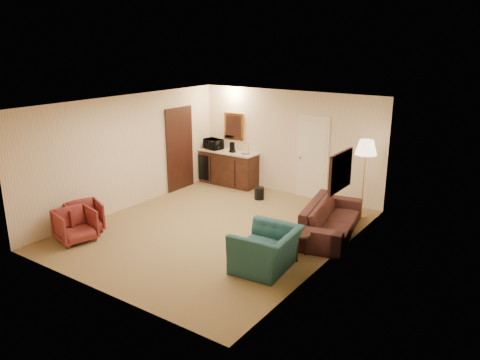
{
  "coord_description": "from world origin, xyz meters",
  "views": [
    {
      "loc": [
        5.5,
        -7.11,
        3.75
      ],
      "look_at": [
        0.25,
        0.5,
        0.99
      ],
      "focal_mm": 35.0,
      "sensor_mm": 36.0,
      "label": 1
    }
  ],
  "objects_px": {
    "rose_chair_far": "(84,216)",
    "coffee_table": "(288,242)",
    "microwave": "(213,143)",
    "teal_armchair": "(266,243)",
    "wetbar_cabinet": "(229,168)",
    "coffee_maker": "(232,147)",
    "rose_chair_near": "(75,224)",
    "floor_lamp": "(364,179)",
    "sofa": "(331,213)",
    "waste_bin": "(259,193)"
  },
  "relations": [
    {
      "from": "teal_armchair",
      "to": "rose_chair_far",
      "type": "distance_m",
      "value": 3.97
    },
    {
      "from": "rose_chair_far",
      "to": "coffee_maker",
      "type": "xyz_separation_m",
      "value": [
        0.65,
        4.27,
        0.71
      ]
    },
    {
      "from": "coffee_table",
      "to": "coffee_maker",
      "type": "relative_size",
      "value": 3.16
    },
    {
      "from": "floor_lamp",
      "to": "coffee_maker",
      "type": "relative_size",
      "value": 6.59
    },
    {
      "from": "rose_chair_far",
      "to": "wetbar_cabinet",
      "type": "bearing_deg",
      "value": 15.84
    },
    {
      "from": "coffee_table",
      "to": "teal_armchair",
      "type": "bearing_deg",
      "value": -93.69
    },
    {
      "from": "teal_armchair",
      "to": "microwave",
      "type": "relative_size",
      "value": 2.22
    },
    {
      "from": "teal_armchair",
      "to": "waste_bin",
      "type": "xyz_separation_m",
      "value": [
        -2.05,
        3.03,
        -0.33
      ]
    },
    {
      "from": "coffee_table",
      "to": "floor_lamp",
      "type": "height_order",
      "value": "floor_lamp"
    },
    {
      "from": "wetbar_cabinet",
      "to": "sofa",
      "type": "relative_size",
      "value": 0.73
    },
    {
      "from": "coffee_table",
      "to": "microwave",
      "type": "relative_size",
      "value": 1.69
    },
    {
      "from": "rose_chair_near",
      "to": "waste_bin",
      "type": "distance_m",
      "value": 4.44
    },
    {
      "from": "coffee_table",
      "to": "floor_lamp",
      "type": "distance_m",
      "value": 2.71
    },
    {
      "from": "rose_chair_far",
      "to": "floor_lamp",
      "type": "distance_m",
      "value": 5.93
    },
    {
      "from": "wetbar_cabinet",
      "to": "sofa",
      "type": "bearing_deg",
      "value": -23.43
    },
    {
      "from": "teal_armchair",
      "to": "rose_chair_far",
      "type": "bearing_deg",
      "value": -85.02
    },
    {
      "from": "rose_chair_near",
      "to": "floor_lamp",
      "type": "height_order",
      "value": "floor_lamp"
    },
    {
      "from": "wetbar_cabinet",
      "to": "coffee_table",
      "type": "bearing_deg",
      "value": -40.27
    },
    {
      "from": "rose_chair_far",
      "to": "coffee_maker",
      "type": "distance_m",
      "value": 4.38
    },
    {
      "from": "teal_armchair",
      "to": "rose_chair_far",
      "type": "height_order",
      "value": "teal_armchair"
    },
    {
      "from": "teal_armchair",
      "to": "floor_lamp",
      "type": "distance_m",
      "value": 3.35
    },
    {
      "from": "sofa",
      "to": "floor_lamp",
      "type": "distance_m",
      "value": 1.36
    },
    {
      "from": "rose_chair_far",
      "to": "coffee_table",
      "type": "distance_m",
      "value": 4.19
    },
    {
      "from": "sofa",
      "to": "rose_chair_near",
      "type": "relative_size",
      "value": 3.22
    },
    {
      "from": "rose_chair_far",
      "to": "waste_bin",
      "type": "bearing_deg",
      "value": -3.92
    },
    {
      "from": "rose_chair_near",
      "to": "floor_lamp",
      "type": "distance_m",
      "value": 6.04
    },
    {
      "from": "rose_chair_near",
      "to": "microwave",
      "type": "relative_size",
      "value": 1.42
    },
    {
      "from": "sofa",
      "to": "coffee_maker",
      "type": "height_order",
      "value": "coffee_maker"
    },
    {
      "from": "floor_lamp",
      "to": "coffee_table",
      "type": "bearing_deg",
      "value": -98.74
    },
    {
      "from": "waste_bin",
      "to": "coffee_maker",
      "type": "distance_m",
      "value": 1.59
    },
    {
      "from": "waste_bin",
      "to": "microwave",
      "type": "relative_size",
      "value": 0.61
    },
    {
      "from": "rose_chair_far",
      "to": "waste_bin",
      "type": "relative_size",
      "value": 2.26
    },
    {
      "from": "floor_lamp",
      "to": "teal_armchair",
      "type": "bearing_deg",
      "value": -97.68
    },
    {
      "from": "waste_bin",
      "to": "microwave",
      "type": "bearing_deg",
      "value": 162.91
    },
    {
      "from": "teal_armchair",
      "to": "wetbar_cabinet",
      "type": "bearing_deg",
      "value": -141.94
    },
    {
      "from": "wetbar_cabinet",
      "to": "rose_chair_far",
      "type": "xyz_separation_m",
      "value": [
        -0.5,
        -4.32,
        -0.12
      ]
    },
    {
      "from": "sofa",
      "to": "waste_bin",
      "type": "xyz_separation_m",
      "value": [
        -2.34,
        1.01,
        -0.29
      ]
    },
    {
      "from": "rose_chair_near",
      "to": "rose_chair_far",
      "type": "bearing_deg",
      "value": 46.2
    },
    {
      "from": "sofa",
      "to": "coffee_maker",
      "type": "bearing_deg",
      "value": 54.95
    },
    {
      "from": "wetbar_cabinet",
      "to": "floor_lamp",
      "type": "height_order",
      "value": "floor_lamp"
    },
    {
      "from": "teal_armchair",
      "to": "waste_bin",
      "type": "distance_m",
      "value": 3.68
    },
    {
      "from": "coffee_table",
      "to": "floor_lamp",
      "type": "relative_size",
      "value": 0.48
    },
    {
      "from": "sofa",
      "to": "rose_chair_near",
      "type": "bearing_deg",
      "value": 117.05
    },
    {
      "from": "floor_lamp",
      "to": "coffee_maker",
      "type": "bearing_deg",
      "value": 175.79
    },
    {
      "from": "coffee_maker",
      "to": "rose_chair_near",
      "type": "bearing_deg",
      "value": -112.2
    },
    {
      "from": "rose_chair_far",
      "to": "floor_lamp",
      "type": "relative_size",
      "value": 0.39
    },
    {
      "from": "wetbar_cabinet",
      "to": "waste_bin",
      "type": "relative_size",
      "value": 5.45
    },
    {
      "from": "microwave",
      "to": "coffee_maker",
      "type": "xyz_separation_m",
      "value": [
        0.65,
        -0.03,
        -0.04
      ]
    },
    {
      "from": "rose_chair_far",
      "to": "coffee_table",
      "type": "height_order",
      "value": "rose_chair_far"
    },
    {
      "from": "wetbar_cabinet",
      "to": "coffee_maker",
      "type": "relative_size",
      "value": 6.19
    }
  ]
}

